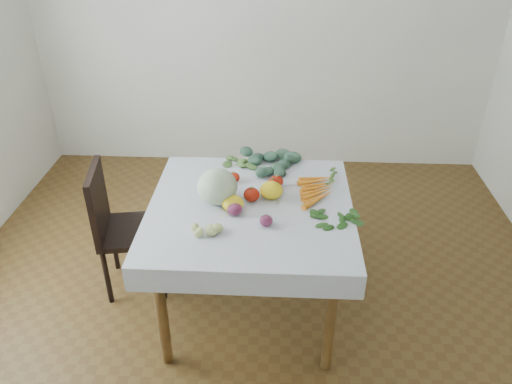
% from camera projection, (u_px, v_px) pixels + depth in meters
% --- Properties ---
extents(ground, '(4.00, 4.00, 0.00)m').
position_uv_depth(ground, '(251.00, 306.00, 3.15)').
color(ground, brown).
extents(back_wall, '(4.00, 0.04, 2.70)m').
position_uv_depth(back_wall, '(264.00, 16.00, 4.15)').
color(back_wall, white).
rests_on(back_wall, ground).
extents(table, '(1.00, 1.00, 0.75)m').
position_uv_depth(table, '(250.00, 221.00, 2.81)').
color(table, brown).
rests_on(table, ground).
extents(tablecloth, '(1.12, 1.12, 0.01)m').
position_uv_depth(tablecloth, '(250.00, 206.00, 2.76)').
color(tablecloth, white).
rests_on(tablecloth, table).
extents(chair, '(0.45, 0.45, 0.86)m').
position_uv_depth(chair, '(118.00, 222.00, 3.08)').
color(chair, black).
rests_on(chair, ground).
extents(cabbage, '(0.22, 0.22, 0.20)m').
position_uv_depth(cabbage, '(217.00, 187.00, 2.74)').
color(cabbage, '#ACC1A1').
rests_on(cabbage, tablecloth).
extents(tomato_a, '(0.07, 0.07, 0.06)m').
position_uv_depth(tomato_a, '(234.00, 177.00, 2.96)').
color(tomato_a, '#AA1B0B').
rests_on(tomato_a, tablecloth).
extents(tomato_b, '(0.10, 0.10, 0.07)m').
position_uv_depth(tomato_b, '(277.00, 181.00, 2.91)').
color(tomato_b, '#AA1B0B').
rests_on(tomato_b, tablecloth).
extents(tomato_c, '(0.09, 0.09, 0.07)m').
position_uv_depth(tomato_c, '(273.00, 185.00, 2.88)').
color(tomato_c, '#AA1B0B').
rests_on(tomato_c, tablecloth).
extents(tomato_d, '(0.11, 0.11, 0.08)m').
position_uv_depth(tomato_d, '(252.00, 195.00, 2.78)').
color(tomato_d, '#AA1B0B').
rests_on(tomato_d, tablecloth).
extents(heirloom_back, '(0.16, 0.16, 0.09)m').
position_uv_depth(heirloom_back, '(271.00, 190.00, 2.81)').
color(heirloom_back, yellow).
rests_on(heirloom_back, tablecloth).
extents(heirloom_front, '(0.15, 0.15, 0.08)m').
position_uv_depth(heirloom_front, '(233.00, 203.00, 2.70)').
color(heirloom_front, yellow).
rests_on(heirloom_front, tablecloth).
extents(onion_a, '(0.09, 0.09, 0.07)m').
position_uv_depth(onion_a, '(235.00, 209.00, 2.66)').
color(onion_a, '#581935').
rests_on(onion_a, tablecloth).
extents(onion_b, '(0.07, 0.07, 0.06)m').
position_uv_depth(onion_b, '(266.00, 221.00, 2.58)').
color(onion_b, '#581935').
rests_on(onion_b, tablecloth).
extents(tomatillo_cluster, '(0.12, 0.13, 0.04)m').
position_uv_depth(tomatillo_cluster, '(207.00, 229.00, 2.53)').
color(tomatillo_cluster, '#C4CD76').
rests_on(tomatillo_cluster, tablecloth).
extents(carrot_bunch, '(0.22, 0.38, 0.03)m').
position_uv_depth(carrot_bunch, '(318.00, 189.00, 2.88)').
color(carrot_bunch, orange).
rests_on(carrot_bunch, tablecloth).
extents(kale_bunch, '(0.39, 0.29, 0.05)m').
position_uv_depth(kale_bunch, '(271.00, 163.00, 3.13)').
color(kale_bunch, '#345643').
rests_on(kale_bunch, tablecloth).
extents(basil_bunch, '(0.27, 0.19, 0.01)m').
position_uv_depth(basil_bunch, '(336.00, 220.00, 2.63)').
color(basil_bunch, '#235119').
rests_on(basil_bunch, tablecloth).
extents(dill_bunch, '(0.20, 0.20, 0.02)m').
position_uv_depth(dill_bunch, '(240.00, 163.00, 3.16)').
color(dill_bunch, '#4F7536').
rests_on(dill_bunch, tablecloth).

